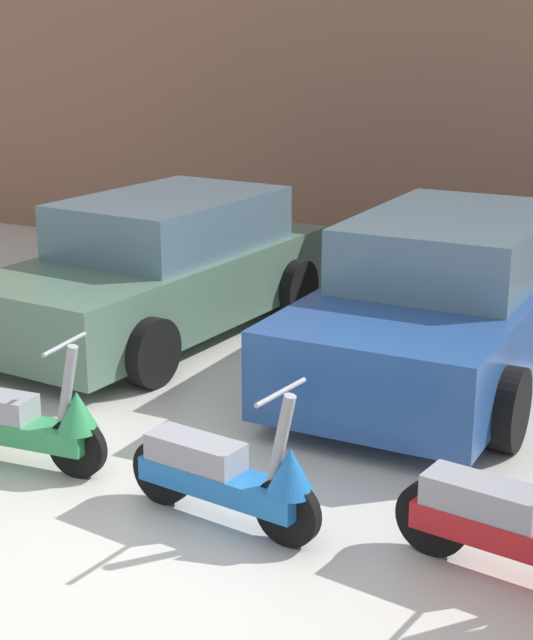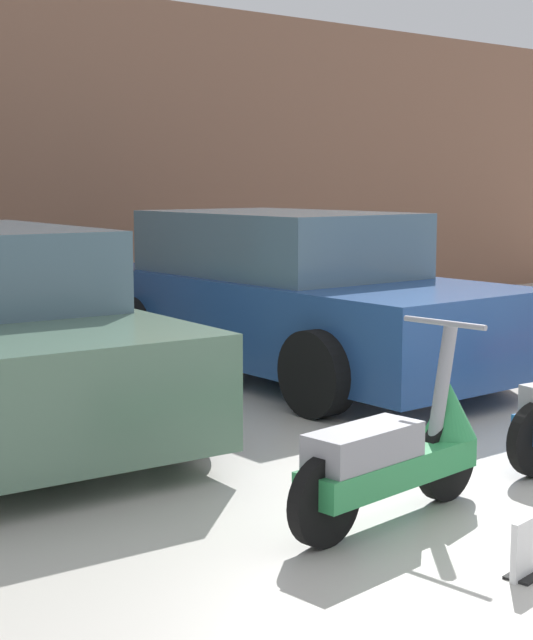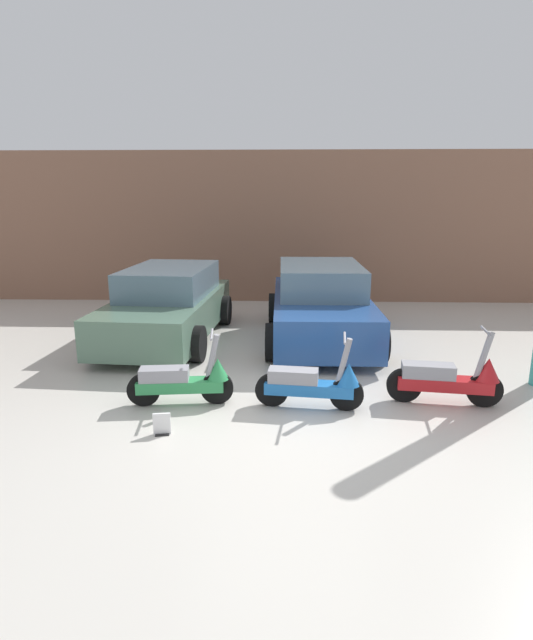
{
  "view_description": "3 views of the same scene",
  "coord_description": "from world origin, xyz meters",
  "px_view_note": "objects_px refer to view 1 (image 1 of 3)",
  "views": [
    {
      "loc": [
        3.1,
        -4.36,
        3.0
      ],
      "look_at": [
        -0.27,
        2.05,
        0.8
      ],
      "focal_mm": 55.0,
      "sensor_mm": 36.0,
      "label": 1
    },
    {
      "loc": [
        -4.79,
        -2.85,
        1.68
      ],
      "look_at": [
        -0.7,
        2.31,
        0.74
      ],
      "focal_mm": 55.0,
      "sensor_mm": 36.0,
      "label": 2
    },
    {
      "loc": [
        -0.06,
        -5.66,
        2.7
      ],
      "look_at": [
        -0.31,
        1.66,
        0.86
      ],
      "focal_mm": 28.0,
      "sensor_mm": 36.0,
      "label": 3
    }
  ],
  "objects_px": {
    "scooter_front_left": "(25,421)",
    "scooter_front_right": "(230,474)",
    "car_rear_center": "(446,301)",
    "car_rear_left": "(162,269)",
    "scooter_front_center": "(530,525)"
  },
  "relations": [
    {
      "from": "scooter_front_right",
      "to": "scooter_front_center",
      "type": "bearing_deg",
      "value": 12.14
    },
    {
      "from": "scooter_front_left",
      "to": "scooter_front_center",
      "type": "bearing_deg",
      "value": -4.15
    },
    {
      "from": "scooter_front_left",
      "to": "scooter_front_right",
      "type": "bearing_deg",
      "value": -8.32
    },
    {
      "from": "car_rear_left",
      "to": "car_rear_center",
      "type": "distance_m",
      "value": 2.91
    },
    {
      "from": "scooter_front_left",
      "to": "scooter_front_right",
      "type": "relative_size",
      "value": 0.99
    },
    {
      "from": "scooter_front_center",
      "to": "scooter_front_left",
      "type": "bearing_deg",
      "value": -170.58
    },
    {
      "from": "scooter_front_center",
      "to": "car_rear_left",
      "type": "distance_m",
      "value": 5.33
    },
    {
      "from": "car_rear_center",
      "to": "scooter_front_right",
      "type": "bearing_deg",
      "value": -5.67
    },
    {
      "from": "scooter_front_right",
      "to": "car_rear_left",
      "type": "relative_size",
      "value": 0.34
    },
    {
      "from": "scooter_front_right",
      "to": "car_rear_left",
      "type": "bearing_deg",
      "value": 135.56
    },
    {
      "from": "scooter_front_left",
      "to": "car_rear_left",
      "type": "distance_m",
      "value": 3.26
    },
    {
      "from": "scooter_front_right",
      "to": "scooter_front_center",
      "type": "distance_m",
      "value": 1.8
    },
    {
      "from": "car_rear_left",
      "to": "car_rear_center",
      "type": "xyz_separation_m",
      "value": [
        2.91,
        0.11,
        0.02
      ]
    },
    {
      "from": "scooter_front_center",
      "to": "car_rear_left",
      "type": "xyz_separation_m",
      "value": [
        -4.39,
        3.0,
        0.29
      ]
    },
    {
      "from": "scooter_front_center",
      "to": "car_rear_center",
      "type": "height_order",
      "value": "car_rear_center"
    }
  ]
}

